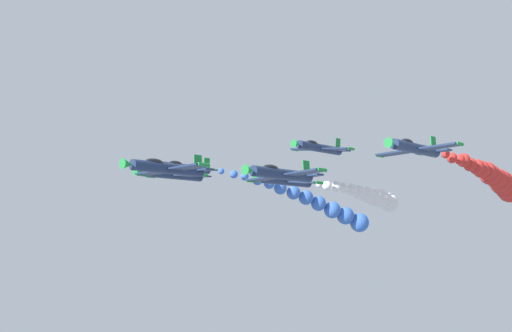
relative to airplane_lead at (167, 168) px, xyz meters
name	(u,v)px	position (x,y,z in m)	size (l,w,h in m)	color
airplane_lead	(167,168)	(0.00, 0.00, 0.00)	(9.57, 10.35, 2.34)	navy
airplane_left_inner	(281,174)	(-7.93, -8.35, -0.48)	(9.56, 10.35, 2.35)	navy
airplane_right_inner	(172,174)	(9.21, -8.80, 0.63)	(9.57, 10.35, 2.34)	navy
airplane_left_outer	(285,181)	(-0.01, -18.85, -0.01)	(9.56, 10.35, 2.40)	navy
smoke_trail_left_outer	(372,197)	(-0.34, -38.24, -1.04)	(2.95, 18.32, 3.66)	white
airplane_right_outer	(415,148)	(-17.45, -18.72, 2.36)	(9.57, 10.35, 2.34)	navy
smoke_trail_right_outer	(498,181)	(-16.32, -43.71, 0.67)	(4.22, 25.99, 5.02)	red
airplane_trailing	(184,168)	(17.87, -18.72, 2.84)	(9.56, 10.35, 2.44)	navy
smoke_trail_trailing	(324,207)	(13.12, -45.28, -1.75)	(9.58, 27.48, 9.25)	blue
airplane_high_slot	(319,148)	(1.21, -27.58, 5.04)	(9.56, 10.35, 2.41)	navy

